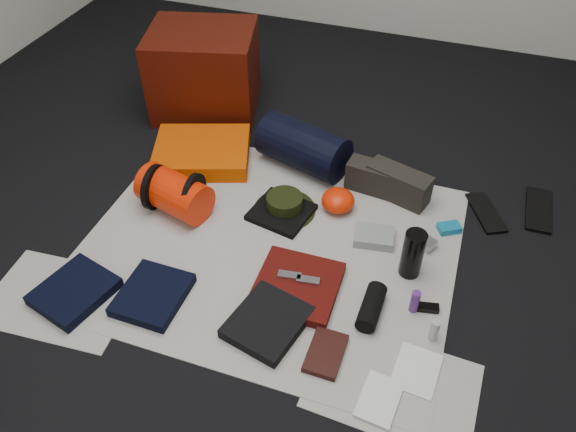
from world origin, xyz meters
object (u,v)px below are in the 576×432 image
(red_cabinet, at_px, (204,72))
(stuff_sack, at_px, (174,193))
(sleeping_pad, at_px, (202,152))
(water_bottle, at_px, (413,254))
(navy_duffel, at_px, (303,147))
(paperback_book, at_px, (326,353))
(compact_camera, at_px, (423,241))

(red_cabinet, xyz_separation_m, stuff_sack, (0.23, -0.86, -0.13))
(sleeping_pad, distance_m, water_bottle, 1.23)
(red_cabinet, xyz_separation_m, water_bottle, (1.34, -0.89, -0.12))
(sleeping_pad, relative_size, water_bottle, 2.14)
(stuff_sack, distance_m, water_bottle, 1.11)
(stuff_sack, bearing_deg, sleeping_pad, 97.25)
(sleeping_pad, bearing_deg, navy_duffel, 13.18)
(water_bottle, distance_m, paperback_book, 0.56)
(red_cabinet, height_order, compact_camera, red_cabinet)
(red_cabinet, bearing_deg, paperback_book, -65.65)
(red_cabinet, height_order, stuff_sack, red_cabinet)
(stuff_sack, height_order, compact_camera, stuff_sack)
(water_bottle, relative_size, paperback_book, 1.16)
(navy_duffel, distance_m, compact_camera, 0.78)
(navy_duffel, relative_size, water_bottle, 1.99)
(stuff_sack, height_order, navy_duffel, navy_duffel)
(stuff_sack, xyz_separation_m, compact_camera, (1.14, 0.14, -0.08))
(red_cabinet, relative_size, compact_camera, 5.33)
(sleeping_pad, xyz_separation_m, navy_duffel, (0.51, 0.12, 0.07))
(water_bottle, bearing_deg, sleeping_pad, 159.64)
(compact_camera, bearing_deg, water_bottle, -70.40)
(stuff_sack, relative_size, navy_duffel, 0.74)
(red_cabinet, height_order, navy_duffel, red_cabinet)
(red_cabinet, relative_size, navy_duffel, 1.27)
(water_bottle, height_order, paperback_book, water_bottle)
(navy_duffel, bearing_deg, paperback_book, -51.10)
(red_cabinet, distance_m, sleeping_pad, 0.53)
(sleeping_pad, height_order, water_bottle, water_bottle)
(compact_camera, height_order, paperback_book, compact_camera)
(sleeping_pad, xyz_separation_m, paperback_book, (0.94, -0.93, -0.03))
(navy_duffel, bearing_deg, water_bottle, -23.46)
(sleeping_pad, bearing_deg, compact_camera, -11.95)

